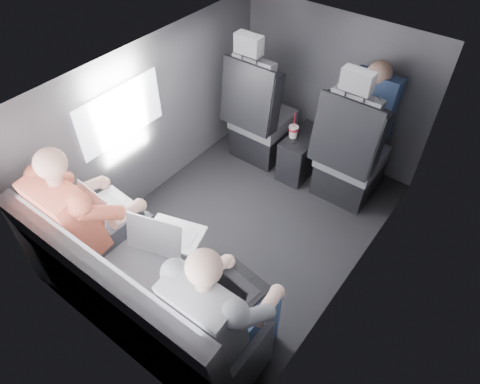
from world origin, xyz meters
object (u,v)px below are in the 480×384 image
Objects in this scene: front_seat_right at (349,158)px; passenger_rear_right at (222,310)px; front_seat_left at (259,120)px; soda_cup at (293,132)px; passenger_front_right at (371,109)px; laptop_silver at (167,235)px; laptop_white at (105,204)px; rear_bench at (142,297)px; center_console at (302,154)px; laptop_black at (232,285)px; passenger_rear_left at (89,217)px.

passenger_rear_right is at bearing -85.88° from front_seat_right.
front_seat_left is 2.09m from passenger_rear_right.
passenger_front_right is (0.51, 0.30, 0.28)m from soda_cup.
laptop_silver is 1.93m from passenger_front_right.
front_seat_right is 1.94m from laptop_white.
front_seat_right reaches higher than laptop_silver.
passenger_rear_right is 2.07m from passenger_front_right.
rear_bench is 1.34× the size of passenger_rear_right.
front_seat_left reaches higher than passenger_rear_right.
soda_cup is at bearing -130.18° from center_console.
passenger_front_right is at bearing 92.65° from laptop_black.
center_console is 1.98m from passenger_rear_right.
laptop_silver is (0.06, -1.58, 0.17)m from soda_cup.
center_console is at bearing 174.93° from front_seat_right.
rear_bench is 0.43m from laptop_silver.
center_console is at bearing 49.82° from soda_cup.
passenger_rear_right reaches higher than laptop_white.
center_console is 1.96m from passenger_rear_left.
front_seat_right is 1.68m from laptop_black.
laptop_silver is at bearing -87.66° from soda_cup.
soda_cup is 1.74m from laptop_black.
rear_bench is 4.58× the size of laptop_black.
soda_cup is 1.70m from laptop_white.
laptop_silver is (0.51, 0.05, 0.00)m from laptop_white.
front_seat_left is at bearing 180.00° from front_seat_right.
laptop_silver is at bearing -105.64° from front_seat_right.
center_console is 1.37× the size of laptop_black.
passenger_rear_right reaches higher than center_console.
front_seat_right reaches higher than passenger_rear_left.
passenger_rear_left is 1.08m from passenger_rear_right.
front_seat_left is at bearing 103.31° from rear_bench.
front_seat_left is at bearing 174.08° from soda_cup.
laptop_silver is 0.33× the size of passenger_rear_left.
laptop_black is (1.05, 0.01, 0.00)m from laptop_white.
passenger_rear_left is at bearing -179.96° from passenger_rear_right.
laptop_white is at bearing -106.70° from center_console.
rear_bench is at bearing -103.31° from front_seat_right.
passenger_rear_right is at bearing -17.98° from laptop_silver.
passenger_rear_left is at bearing -86.30° from laptop_white.
front_seat_left is 1.82m from passenger_rear_left.
passenger_front_right is at bearing 93.72° from passenger_rear_right.
rear_bench is 5.02× the size of laptop_white.
center_console is 1.88× the size of soda_cup.
laptop_silver is at bearing -74.54° from front_seat_left.
laptop_white is (-0.51, 0.23, 0.32)m from rear_bench.
laptop_black is (0.98, -1.66, 0.23)m from front_seat_left.
front_seat_left reaches higher than center_console.
front_seat_left is 3.97× the size of laptop_white.
laptop_silver is at bearing 90.55° from rear_bench.
passenger_rear_left is (0.01, -0.14, 0.00)m from laptop_white.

